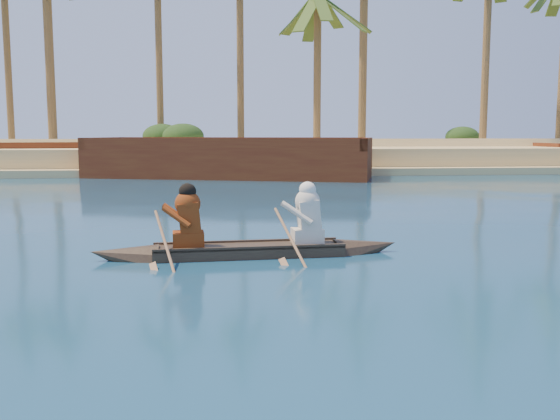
{
  "coord_description": "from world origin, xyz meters",
  "views": [
    {
      "loc": [
        -8.57,
        -7.92,
        2.12
      ],
      "look_at": [
        -7.36,
        3.57,
        0.68
      ],
      "focal_mm": 40.0,
      "sensor_mm": 36.0,
      "label": 1
    }
  ],
  "objects": [
    {
      "name": "barge_mid",
      "position": [
        -7.85,
        22.0,
        0.78
      ],
      "size": [
        14.0,
        8.09,
        2.21
      ],
      "rotation": [
        0.0,
        0.0,
        -0.29
      ],
      "color": "#632F15",
      "rests_on": "ground"
    },
    {
      "name": "canoe",
      "position": [
        -8.0,
        2.65,
        0.28
      ],
      "size": [
        5.35,
        1.05,
        1.46
      ],
      "rotation": [
        0.0,
        0.0,
        0.06
      ],
      "color": "#3C3021",
      "rests_on": "ground"
    },
    {
      "name": "palm_grove",
      "position": [
        0.0,
        35.0,
        8.0
      ],
      "size": [
        110.0,
        14.0,
        16.0
      ],
      "primitive_type": null,
      "color": "#3A5C20",
      "rests_on": "ground"
    },
    {
      "name": "sandy_embankment",
      "position": [
        0.0,
        46.89,
        0.53
      ],
      "size": [
        150.0,
        51.0,
        1.5
      ],
      "color": "#E1C07F",
      "rests_on": "ground"
    },
    {
      "name": "shrub_cluster",
      "position": [
        0.0,
        31.5,
        1.2
      ],
      "size": [
        100.0,
        6.0,
        2.4
      ],
      "primitive_type": null,
      "color": "#1F3613",
      "rests_on": "ground"
    }
  ]
}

